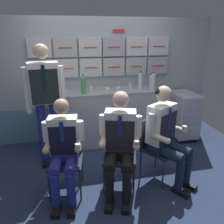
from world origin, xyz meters
TOP-DOWN VIEW (x-y plane):
  - ground at (0.00, 0.00)m, footprint 4.80×4.80m
  - galley_bulkhead at (0.01, 1.37)m, footprint 4.20×0.14m
  - galley_counter at (0.07, 1.09)m, footprint 1.93×0.53m
  - service_trolley at (1.52, 0.98)m, footprint 0.40×0.65m
  - folding_chair_left at (-0.64, -0.06)m, footprint 0.45×0.45m
  - crew_member_left at (-0.67, -0.22)m, footprint 0.47×0.61m
  - folding_chair_center at (0.04, -0.11)m, footprint 0.50×0.50m
  - crew_member_center at (-0.01, -0.26)m, footprint 0.53×0.69m
  - folding_chair_right at (0.53, -0.05)m, footprint 0.55×0.55m
  - crew_member_right at (0.62, -0.18)m, footprint 0.63×0.71m
  - crew_member_standing at (-0.87, 0.57)m, footprint 0.55×0.30m
  - water_bottle_short at (0.69, 1.08)m, footprint 0.07×0.07m
  - water_bottle_blue_cap at (-0.31, 0.97)m, footprint 0.08×0.08m
  - sparkling_bottle_green at (0.88, 0.96)m, footprint 0.07×0.07m
  - water_bottle_clear at (0.89, 1.09)m, footprint 0.06×0.06m
  - paper_cup_tan at (0.09, 0.97)m, footprint 0.07×0.07m
  - paper_cup_blue at (0.27, 0.98)m, footprint 0.08×0.08m
  - espresso_cup_small at (0.53, 1.14)m, footprint 0.06×0.06m
  - coffee_cup_white at (-0.18, 1.08)m, footprint 0.07×0.07m
  - snack_banana at (0.12, 1.18)m, footprint 0.17×0.10m

SIDE VIEW (x-z plane):
  - ground at x=0.00m, z-range -0.04..0.00m
  - service_trolley at x=1.52m, z-range 0.03..0.89m
  - galley_counter at x=0.07m, z-range 0.00..0.96m
  - folding_chair_left at x=-0.64m, z-range 0.09..0.93m
  - folding_chair_center at x=0.04m, z-range 0.09..0.93m
  - folding_chair_right at x=0.53m, z-range 0.09..0.93m
  - crew_member_left at x=-0.67m, z-range 0.05..1.26m
  - crew_member_center at x=-0.01m, z-range 0.06..1.34m
  - crew_member_right at x=0.62m, z-range 0.07..1.36m
  - snack_banana at x=0.12m, z-range 0.96..1.00m
  - paper_cup_tan at x=0.09m, z-range 0.96..1.03m
  - paper_cup_blue at x=0.27m, z-range 0.96..1.04m
  - espresso_cup_small at x=0.53m, z-range 0.96..1.04m
  - coffee_cup_white at x=-0.18m, z-range 0.96..1.05m
  - crew_member_standing at x=-0.87m, z-range 0.19..1.95m
  - water_bottle_clear at x=0.89m, z-range 0.96..1.22m
  - galley_bulkhead at x=0.01m, z-range 0.02..2.17m
  - water_bottle_short at x=0.69m, z-range 0.96..1.26m
  - water_bottle_blue_cap at x=-0.31m, z-range 0.96..1.26m
  - sparkling_bottle_green at x=0.88m, z-range 0.96..1.27m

